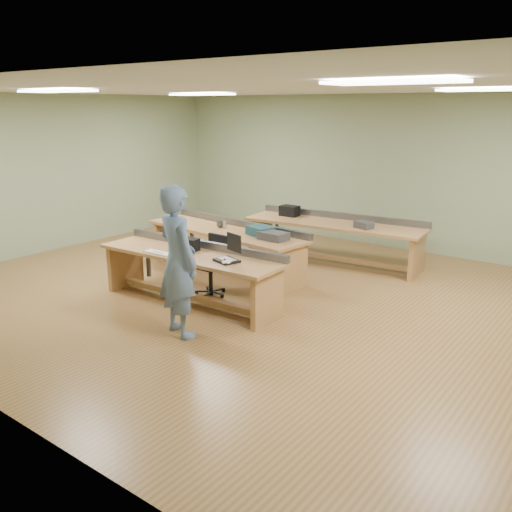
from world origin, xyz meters
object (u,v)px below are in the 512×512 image
object	(u,v)px
task_chair	(213,273)
drinks_can	(225,225)
workbench_mid	(226,240)
camera_bag	(190,244)
parts_bin_grey	(273,236)
person	(178,262)
workbench_front	(191,266)
laptop_base	(227,260)
workbench_back	(334,232)
mug	(220,225)
parts_bin_teal	(260,231)

from	to	relation	value
task_chair	drinks_can	distance (m)	1.33
workbench_mid	camera_bag	world-z (taller)	camera_bag
workbench_mid	camera_bag	bearing A→B (deg)	-64.77
parts_bin_grey	person	bearing A→B (deg)	-85.61
workbench_front	drinks_can	size ratio (longest dim) A/B	23.97
workbench_front	task_chair	bearing A→B (deg)	87.71
laptop_base	drinks_can	bearing A→B (deg)	146.48
task_chair	parts_bin_grey	bearing A→B (deg)	62.96
task_chair	person	bearing A→B (deg)	-62.31
workbench_back	laptop_base	world-z (taller)	workbench_back
task_chair	mug	distance (m)	1.38
workbench_back	workbench_front	bearing A→B (deg)	-106.97
camera_bag	task_chair	xyz separation A→B (m)	(0.10, 0.38, -0.51)
workbench_back	drinks_can	world-z (taller)	drinks_can
parts_bin_teal	mug	xyz separation A→B (m)	(-0.89, 0.05, -0.02)
workbench_back	camera_bag	world-z (taller)	camera_bag
workbench_mid	mug	xyz separation A→B (m)	(-0.18, 0.05, 0.23)
workbench_mid	workbench_front	bearing A→B (deg)	-62.38
person	parts_bin_teal	world-z (taller)	person
workbench_back	task_chair	world-z (taller)	task_chair
workbench_mid	parts_bin_teal	size ratio (longest dim) A/B	7.87
task_chair	parts_bin_grey	distance (m)	1.12
workbench_mid	parts_bin_grey	bearing A→B (deg)	-0.40
workbench_front	workbench_mid	world-z (taller)	same
parts_bin_grey	mug	bearing A→B (deg)	172.03
camera_bag	person	bearing A→B (deg)	-59.68
workbench_front	parts_bin_grey	xyz separation A→B (m)	(0.49, 1.34, 0.25)
task_chair	workbench_front	bearing A→B (deg)	-88.15
workbench_front	parts_bin_teal	distance (m)	1.50
laptop_base	drinks_can	distance (m)	2.07
laptop_base	parts_bin_grey	world-z (taller)	parts_bin_grey
person	parts_bin_teal	size ratio (longest dim) A/B	4.63
workbench_back	camera_bag	bearing A→B (deg)	-109.07
workbench_front	person	size ratio (longest dim) A/B	1.55
laptop_base	mug	world-z (taller)	mug
workbench_front	camera_bag	xyz separation A→B (m)	(-0.10, 0.08, 0.28)
workbench_mid	parts_bin_grey	size ratio (longest dim) A/B	7.11
mug	drinks_can	bearing A→B (deg)	1.08
workbench_mid	task_chair	xyz separation A→B (m)	(0.57, -1.01, -0.23)
person	laptop_base	xyz separation A→B (m)	(0.05, 0.86, -0.18)
laptop_base	workbench_back	bearing A→B (deg)	107.27
laptop_base	workbench_front	bearing A→B (deg)	-168.10
workbench_mid	person	bearing A→B (deg)	-56.26
laptop_base	drinks_can	size ratio (longest dim) A/B	2.56
mug	drinks_can	xyz separation A→B (m)	(0.11, 0.00, 0.01)
workbench_back	parts_bin_grey	bearing A→B (deg)	-99.84
workbench_mid	drinks_can	distance (m)	0.26
parts_bin_grey	drinks_can	distance (m)	1.15
parts_bin_teal	mug	size ratio (longest dim) A/B	3.39
workbench_mid	laptop_base	world-z (taller)	workbench_mid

